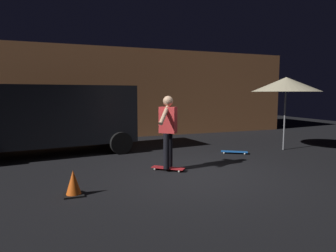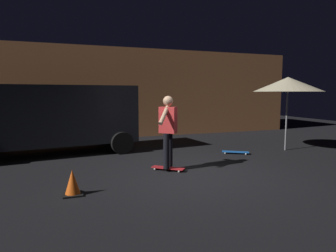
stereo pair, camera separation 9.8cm
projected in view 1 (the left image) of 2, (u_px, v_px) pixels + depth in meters
ground_plane at (193, 174)px, 6.58m from camera, size 28.00×28.00×0.00m
low_building at (131, 93)px, 13.98m from camera, size 13.85×4.15×3.63m
parked_van at (53, 115)px, 8.67m from camera, size 4.79×2.67×2.03m
patio_umbrella at (286, 84)px, 9.14m from camera, size 2.10×2.10×2.30m
skateboard_ridden at (168, 168)px, 6.85m from camera, size 0.72×0.66×0.07m
skateboard_spare at (234, 152)px, 8.76m from camera, size 0.77×0.58×0.07m
skater at (168, 127)px, 6.74m from camera, size 0.71×0.80×1.67m
traffic_cone at (73, 184)px, 5.16m from camera, size 0.34×0.34×0.46m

